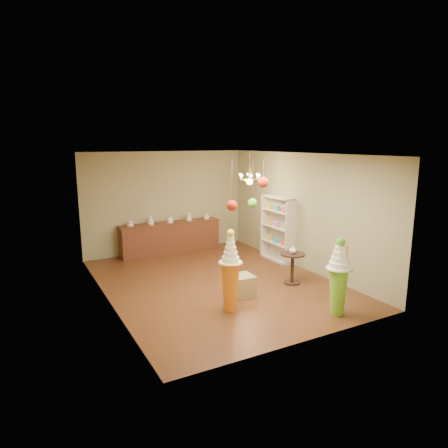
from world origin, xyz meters
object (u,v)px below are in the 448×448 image
sideboard (171,237)px  round_table (292,264)px  pedestal_green (338,282)px  pedestal_orange (230,279)px

sideboard → round_table: (1.54, -3.88, -0.01)m
pedestal_green → round_table: pedestal_green is taller
pedestal_green → pedestal_orange: 2.06m
pedestal_green → round_table: size_ratio=2.09×
pedestal_green → sideboard: (-1.22, 5.68, -0.18)m
sideboard → pedestal_green: bearing=-77.9°
pedestal_green → round_table: bearing=80.0°
sideboard → pedestal_orange: bearing=-96.1°
pedestal_green → pedestal_orange: pedestal_orange is taller
pedestal_orange → round_table: bearing=17.5°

